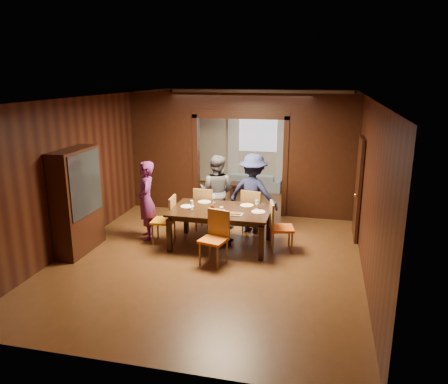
% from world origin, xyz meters
% --- Properties ---
extents(floor, '(9.00, 9.00, 0.00)m').
position_xyz_m(floor, '(0.00, 0.00, 0.00)').
color(floor, '#4F3116').
rests_on(floor, ground).
extents(ceiling, '(5.50, 9.00, 0.02)m').
position_xyz_m(ceiling, '(0.00, 0.00, 2.90)').
color(ceiling, silver).
rests_on(ceiling, room_walls).
extents(room_walls, '(5.52, 9.01, 2.90)m').
position_xyz_m(room_walls, '(0.00, 1.89, 1.51)').
color(room_walls, black).
rests_on(room_walls, floor).
extents(person_purple, '(0.60, 0.70, 1.63)m').
position_xyz_m(person_purple, '(-1.53, -0.57, 0.82)').
color(person_purple, '#5C1F5A').
rests_on(person_purple, floor).
extents(person_grey, '(0.85, 0.69, 1.64)m').
position_xyz_m(person_grey, '(-0.29, 0.42, 0.82)').
color(person_grey, '#4E4D54').
rests_on(person_grey, floor).
extents(person_navy, '(1.23, 0.90, 1.71)m').
position_xyz_m(person_navy, '(0.54, 0.33, 0.86)').
color(person_navy, '#1C2046').
rests_on(person_navy, floor).
extents(sofa, '(1.75, 0.74, 0.50)m').
position_xyz_m(sofa, '(-0.04, 3.85, 0.25)').
color(sofa, '#8BA2B6').
rests_on(sofa, floor).
extents(serving_bowl, '(0.30, 0.30, 0.07)m').
position_xyz_m(serving_bowl, '(0.16, -0.54, 0.80)').
color(serving_bowl, black).
rests_on(serving_bowl, dining_table).
extents(dining_table, '(1.94, 1.21, 0.76)m').
position_xyz_m(dining_table, '(0.06, -0.64, 0.38)').
color(dining_table, black).
rests_on(dining_table, floor).
extents(coffee_table, '(0.80, 0.50, 0.40)m').
position_xyz_m(coffee_table, '(-0.12, 2.91, 0.20)').
color(coffee_table, black).
rests_on(coffee_table, floor).
extents(chair_left, '(0.47, 0.47, 0.97)m').
position_xyz_m(chair_left, '(-1.12, -0.72, 0.48)').
color(chair_left, orange).
rests_on(chair_left, floor).
extents(chair_right, '(0.53, 0.53, 0.97)m').
position_xyz_m(chair_right, '(1.26, -0.61, 0.48)').
color(chair_right, '#D45414').
rests_on(chair_right, floor).
extents(chair_far_l, '(0.48, 0.48, 0.97)m').
position_xyz_m(chair_far_l, '(-0.47, 0.20, 0.48)').
color(chair_far_l, orange).
rests_on(chair_far_l, floor).
extents(chair_far_r, '(0.51, 0.51, 0.97)m').
position_xyz_m(chair_far_r, '(0.57, 0.27, 0.48)').
color(chair_far_r, red).
rests_on(chair_far_r, floor).
extents(chair_near, '(0.54, 0.54, 0.97)m').
position_xyz_m(chair_near, '(0.13, -1.51, 0.48)').
color(chair_near, orange).
rests_on(chair_near, floor).
extents(hutch, '(0.40, 1.20, 2.00)m').
position_xyz_m(hutch, '(-2.53, -1.50, 1.00)').
color(hutch, black).
rests_on(hutch, floor).
extents(door_right, '(0.06, 0.90, 2.10)m').
position_xyz_m(door_right, '(2.70, 0.50, 1.05)').
color(door_right, black).
rests_on(door_right, floor).
extents(window_far, '(1.20, 0.03, 1.30)m').
position_xyz_m(window_far, '(0.00, 4.44, 1.70)').
color(window_far, silver).
rests_on(window_far, back_wall).
extents(curtain_left, '(0.35, 0.06, 2.40)m').
position_xyz_m(curtain_left, '(-0.75, 4.40, 1.25)').
color(curtain_left, white).
rests_on(curtain_left, back_wall).
extents(curtain_right, '(0.35, 0.06, 2.40)m').
position_xyz_m(curtain_right, '(0.75, 4.40, 1.25)').
color(curtain_right, white).
rests_on(curtain_right, back_wall).
extents(plate_left, '(0.27, 0.27, 0.01)m').
position_xyz_m(plate_left, '(-0.64, -0.62, 0.77)').
color(plate_left, white).
rests_on(plate_left, dining_table).
extents(plate_far_l, '(0.27, 0.27, 0.01)m').
position_xyz_m(plate_far_l, '(-0.39, -0.23, 0.77)').
color(plate_far_l, silver).
rests_on(plate_far_l, dining_table).
extents(plate_far_r, '(0.27, 0.27, 0.01)m').
position_xyz_m(plate_far_r, '(0.52, -0.27, 0.77)').
color(plate_far_r, white).
rests_on(plate_far_r, dining_table).
extents(plate_right, '(0.27, 0.27, 0.01)m').
position_xyz_m(plate_right, '(0.81, -0.64, 0.77)').
color(plate_right, white).
rests_on(plate_right, dining_table).
extents(plate_near, '(0.27, 0.27, 0.01)m').
position_xyz_m(plate_near, '(0.09, -1.03, 0.77)').
color(plate_near, silver).
rests_on(plate_near, dining_table).
extents(platter_a, '(0.30, 0.20, 0.04)m').
position_xyz_m(platter_a, '(0.01, -0.76, 0.78)').
color(platter_a, gray).
rests_on(platter_a, dining_table).
extents(platter_b, '(0.30, 0.20, 0.04)m').
position_xyz_m(platter_b, '(0.40, -0.90, 0.78)').
color(platter_b, gray).
rests_on(platter_b, dining_table).
extents(wineglass_left, '(0.08, 0.08, 0.18)m').
position_xyz_m(wineglass_left, '(-0.50, -0.76, 0.85)').
color(wineglass_left, white).
rests_on(wineglass_left, dining_table).
extents(wineglass_far, '(0.08, 0.08, 0.18)m').
position_xyz_m(wineglass_far, '(-0.18, -0.23, 0.85)').
color(wineglass_far, white).
rests_on(wineglass_far, dining_table).
extents(wineglass_right, '(0.08, 0.08, 0.18)m').
position_xyz_m(wineglass_right, '(0.75, -0.45, 0.85)').
color(wineglass_right, silver).
rests_on(wineglass_right, dining_table).
extents(tumbler, '(0.07, 0.07, 0.14)m').
position_xyz_m(tumbler, '(0.14, -0.92, 0.83)').
color(tumbler, silver).
rests_on(tumbler, dining_table).
extents(condiment_jar, '(0.08, 0.08, 0.11)m').
position_xyz_m(condiment_jar, '(-0.09, -0.70, 0.82)').
color(condiment_jar, '#512613').
rests_on(condiment_jar, dining_table).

